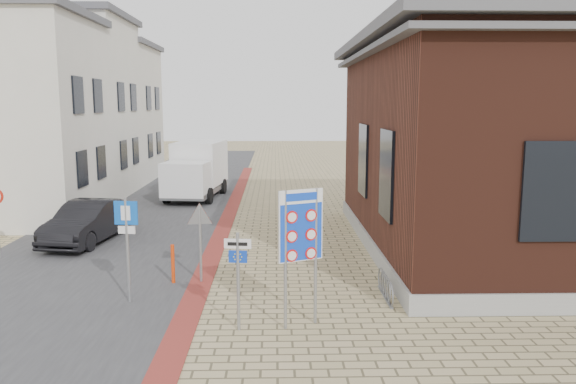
# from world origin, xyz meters

# --- Properties ---
(ground) EXTENTS (120.00, 120.00, 0.00)m
(ground) POSITION_xyz_m (0.00, 0.00, 0.00)
(ground) COLOR tan
(ground) RESTS_ON ground
(road_strip) EXTENTS (7.00, 60.00, 0.02)m
(road_strip) POSITION_xyz_m (-5.50, 15.00, 0.01)
(road_strip) COLOR #38383A
(road_strip) RESTS_ON ground
(curb_strip) EXTENTS (0.60, 40.00, 0.02)m
(curb_strip) POSITION_xyz_m (-2.00, 10.00, 0.01)
(curb_strip) COLOR maroon
(curb_strip) RESTS_ON ground
(brick_building) EXTENTS (13.00, 13.00, 6.80)m
(brick_building) POSITION_xyz_m (8.99, 7.00, 3.49)
(brick_building) COLOR gray
(brick_building) RESTS_ON ground
(townhouse_near) EXTENTS (7.40, 6.40, 8.30)m
(townhouse_near) POSITION_xyz_m (-10.99, 12.00, 4.17)
(townhouse_near) COLOR silver
(townhouse_near) RESTS_ON ground
(townhouse_mid) EXTENTS (7.40, 6.40, 9.10)m
(townhouse_mid) POSITION_xyz_m (-10.99, 18.00, 4.57)
(townhouse_mid) COLOR silver
(townhouse_mid) RESTS_ON ground
(townhouse_far) EXTENTS (7.40, 6.40, 8.30)m
(townhouse_far) POSITION_xyz_m (-10.99, 24.00, 4.17)
(townhouse_far) COLOR silver
(townhouse_far) RESTS_ON ground
(bike_rack) EXTENTS (0.08, 1.80, 0.60)m
(bike_rack) POSITION_xyz_m (2.65, 2.20, 0.26)
(bike_rack) COLOR slate
(bike_rack) RESTS_ON ground
(sedan) EXTENTS (2.13, 4.45, 1.41)m
(sedan) POSITION_xyz_m (-6.41, 7.96, 0.70)
(sedan) COLOR black
(sedan) RESTS_ON ground
(box_truck) EXTENTS (2.74, 5.52, 2.77)m
(box_truck) POSITION_xyz_m (-3.94, 17.00, 1.43)
(box_truck) COLOR slate
(box_truck) RESTS_ON ground
(border_sign) EXTENTS (0.93, 0.45, 2.95)m
(border_sign) POSITION_xyz_m (0.50, 0.50, 2.12)
(border_sign) COLOR gray
(border_sign) RESTS_ON ground
(essen_sign) EXTENTS (0.56, 0.10, 2.08)m
(essen_sign) POSITION_xyz_m (-0.80, 0.30, 1.35)
(essen_sign) COLOR gray
(essen_sign) RESTS_ON ground
(parking_sign) EXTENTS (0.56, 0.11, 2.53)m
(parking_sign) POSITION_xyz_m (-3.50, 2.00, 1.72)
(parking_sign) COLOR gray
(parking_sign) RESTS_ON ground
(yield_sign) EXTENTS (0.74, 0.16, 2.09)m
(yield_sign) POSITION_xyz_m (-2.00, 3.50, 1.57)
(yield_sign) COLOR gray
(yield_sign) RESTS_ON ground
(bollard) EXTENTS (0.10, 0.10, 1.05)m
(bollard) POSITION_xyz_m (-2.72, 3.42, 0.52)
(bollard) COLOR red
(bollard) RESTS_ON ground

